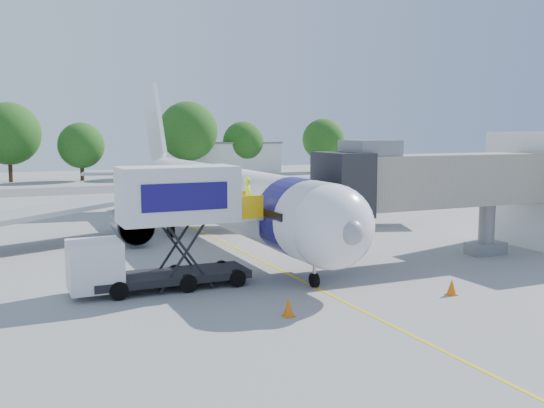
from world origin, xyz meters
name	(u,v)px	position (x,y,z in m)	size (l,w,h in m)	color
ground	(239,250)	(0.00, 0.00, 0.00)	(160.00, 160.00, 0.00)	gray
guidance_line	(239,250)	(0.00, 0.00, 0.01)	(0.15, 70.00, 0.01)	yellow
taxiway_strip	(116,189)	(0.00, 42.00, 0.00)	(120.00, 10.00, 0.01)	#59595B
aircraft	(216,194)	(0.00, 4.12, 2.95)	(34.17, 37.73, 11.35)	white
jet_bridge	(424,182)	(7.99, -7.00, 4.34)	(13.90, 3.20, 6.60)	#A49C8C
catering_hiloader	(164,228)	(-6.26, -7.00, 2.76)	(8.50, 2.44, 5.50)	black
safety_cone_a	(452,287)	(4.80, -13.12, 0.34)	(0.45, 0.45, 0.71)	#DC630B
safety_cone_b	(288,308)	(-2.98, -12.99, 0.35)	(0.46, 0.46, 0.72)	#DC630B
outbuilding_right	(229,157)	(22.00, 62.00, 2.66)	(16.40, 7.40, 5.30)	silver
tree_c	(9,134)	(-11.63, 58.22, 6.69)	(8.64, 8.64, 11.02)	#382314
tree_d	(81,145)	(-2.28, 56.40, 5.02)	(6.49, 6.49, 8.28)	#382314
tree_e	(188,131)	(13.78, 57.66, 7.05)	(9.10, 9.10, 11.61)	#382314
tree_f	(243,142)	(23.99, 60.51, 5.25)	(6.79, 6.79, 8.66)	#382314
tree_g	(323,139)	(38.33, 59.17, 5.59)	(7.23, 7.23, 9.22)	#382314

